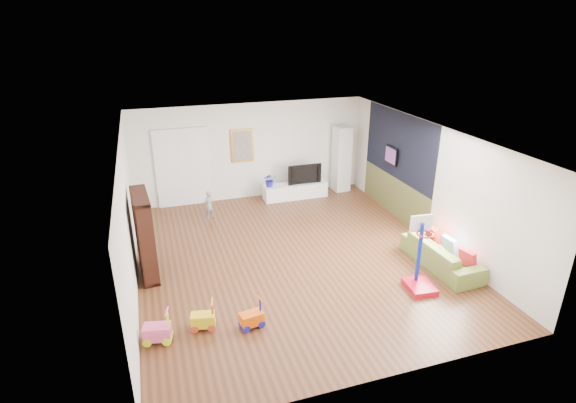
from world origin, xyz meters
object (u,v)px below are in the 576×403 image
object	(u,v)px
bookshelf	(145,235)
basketball_hoop	(424,256)
media_console	(295,191)
sofa	(442,255)

from	to	relation	value
bookshelf	basketball_hoop	xyz separation A→B (m)	(4.91, -2.22, -0.12)
media_console	bookshelf	xyz separation A→B (m)	(-4.16, -2.97, 0.64)
sofa	media_console	bearing A→B (deg)	17.55
media_console	sofa	distance (m)	4.87
bookshelf	basketball_hoop	bearing A→B (deg)	-28.19
bookshelf	basketball_hoop	distance (m)	5.39
sofa	basketball_hoop	bearing A→B (deg)	121.94
bookshelf	sofa	bearing A→B (deg)	-19.40
media_console	sofa	xyz separation A→B (m)	(1.64, -4.59, 0.06)
basketball_hoop	bookshelf	bearing A→B (deg)	161.11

